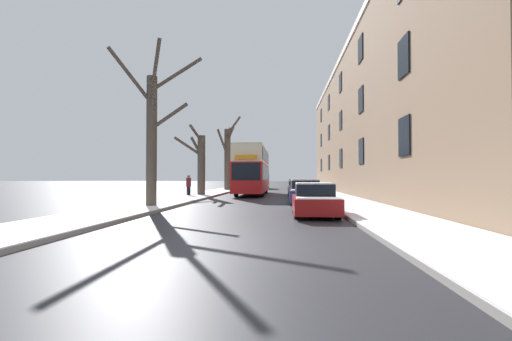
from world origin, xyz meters
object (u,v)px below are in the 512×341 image
(parked_car_1, at_px, (305,192))
(pedestrian_left_sidewalk, at_px, (189,185))
(bare_tree_left_2, at_px, (228,156))
(parked_car_3, at_px, (298,188))
(bare_tree_left_1, at_px, (200,163))
(parked_car_4, at_px, (295,186))
(oncoming_van, at_px, (262,180))
(double_decker_bus, at_px, (253,169))
(bare_tree_left_0, at_px, (153,131))
(parked_car_2, at_px, (300,190))
(parked_car_0, at_px, (314,200))

(parked_car_1, xyz_separation_m, pedestrian_left_sidewalk, (-9.14, 6.87, 0.31))
(bare_tree_left_2, xyz_separation_m, parked_car_3, (8.06, -8.74, -3.55))
(bare_tree_left_1, height_order, parked_car_4, bare_tree_left_1)
(parked_car_3, height_order, pedestrian_left_sidewalk, pedestrian_left_sidewalk)
(oncoming_van, distance_m, pedestrian_left_sidewalk, 23.00)
(double_decker_bus, height_order, oncoming_van, double_decker_bus)
(parked_car_4, bearing_deg, double_decker_bus, -124.87)
(bare_tree_left_0, xyz_separation_m, pedestrian_left_sidewalk, (-1.09, 10.61, -2.99))
(bare_tree_left_1, distance_m, oncoming_van, 22.04)
(bare_tree_left_1, height_order, parked_car_2, bare_tree_left_1)
(double_decker_bus, xyz_separation_m, parked_car_0, (4.17, -17.27, -1.80))
(bare_tree_left_0, distance_m, parked_car_3, 17.33)
(parked_car_1, relative_size, pedestrian_left_sidewalk, 2.45)
(parked_car_0, xyz_separation_m, parked_car_1, (-0.00, 6.41, 0.06))
(bare_tree_left_0, relative_size, double_decker_bus, 0.73)
(parked_car_2, height_order, parked_car_4, parked_car_4)
(bare_tree_left_0, relative_size, pedestrian_left_sidewalk, 4.61)
(parked_car_0, xyz_separation_m, parked_car_2, (-0.00, 12.41, 0.02))
(parked_car_1, bearing_deg, oncoming_van, 98.77)
(bare_tree_left_1, height_order, parked_car_3, bare_tree_left_1)
(parked_car_1, bearing_deg, parked_car_2, 90.00)
(double_decker_bus, distance_m, parked_car_4, 7.50)
(bare_tree_left_0, xyz_separation_m, bare_tree_left_1, (-0.34, 11.50, -1.13))
(bare_tree_left_2, bearing_deg, parked_car_4, -21.27)
(parked_car_4, bearing_deg, bare_tree_left_0, -111.37)
(parked_car_3, bearing_deg, bare_tree_left_1, -157.55)
(bare_tree_left_0, height_order, bare_tree_left_1, bare_tree_left_0)
(bare_tree_left_2, distance_m, parked_car_4, 9.33)
(bare_tree_left_0, relative_size, parked_car_1, 1.88)
(oncoming_van, bearing_deg, bare_tree_left_1, -100.10)
(bare_tree_left_2, height_order, parked_car_2, bare_tree_left_2)
(double_decker_bus, height_order, parked_car_2, double_decker_bus)
(bare_tree_left_2, relative_size, parked_car_2, 2.10)
(pedestrian_left_sidewalk, bearing_deg, parked_car_0, -117.95)
(parked_car_2, bearing_deg, bare_tree_left_1, 168.10)
(bare_tree_left_1, height_order, parked_car_0, bare_tree_left_1)
(double_decker_bus, xyz_separation_m, parked_car_1, (4.17, -10.86, -1.75))
(bare_tree_left_1, bearing_deg, pedestrian_left_sidewalk, -129.96)
(bare_tree_left_2, bearing_deg, bare_tree_left_0, -89.97)
(parked_car_4, height_order, oncoming_van, oncoming_van)
(bare_tree_left_1, xyz_separation_m, oncoming_van, (3.85, 21.63, -1.65))
(bare_tree_left_1, xyz_separation_m, bare_tree_left_2, (0.33, 12.21, 1.31))
(parked_car_0, bearing_deg, parked_car_3, 90.00)
(bare_tree_left_1, height_order, oncoming_van, bare_tree_left_1)
(bare_tree_left_2, distance_m, oncoming_van, 10.49)
(bare_tree_left_0, height_order, oncoming_van, bare_tree_left_0)
(bare_tree_left_1, xyz_separation_m, parked_car_2, (8.39, -1.77, -2.20))
(bare_tree_left_0, bearing_deg, parked_car_3, 61.73)
(bare_tree_left_2, bearing_deg, double_decker_bus, -66.86)
(oncoming_van, bearing_deg, parked_car_0, -82.78)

